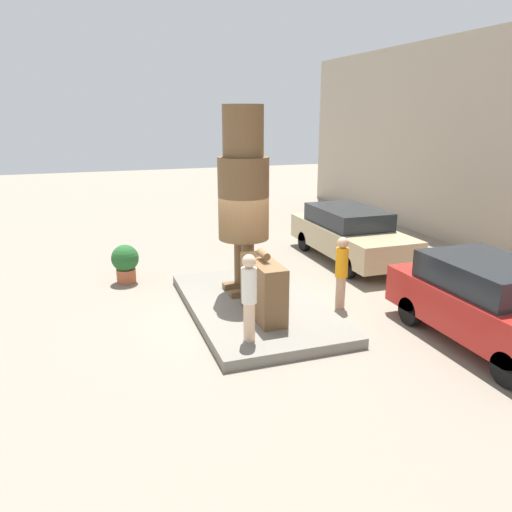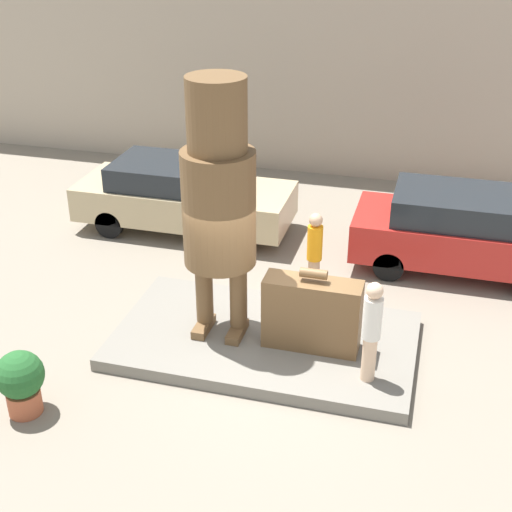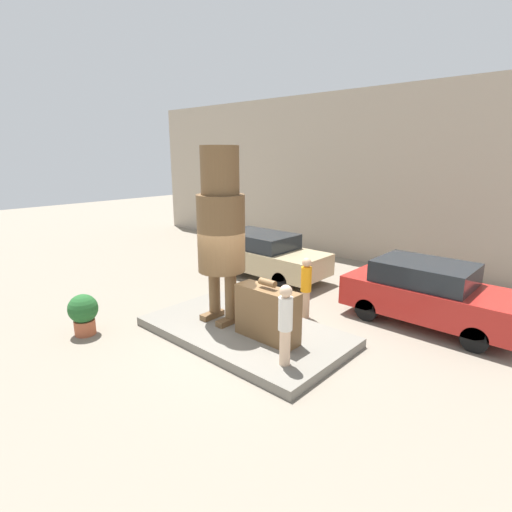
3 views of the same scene
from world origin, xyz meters
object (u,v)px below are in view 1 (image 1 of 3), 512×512
at_px(giant_suitcase, 263,288).
at_px(tourist, 249,294).
at_px(parked_car_tan, 350,233).
at_px(worker_hivis, 341,270).
at_px(parked_car_red, 491,303).
at_px(planter_pot, 125,262).
at_px(statue_figure, 243,187).

bearing_deg(giant_suitcase, tourist, -32.33).
bearing_deg(parked_car_tan, worker_hivis, -31.95).
height_order(parked_car_tan, parked_car_red, parked_car_red).
bearing_deg(parked_car_tan, giant_suitcase, -47.67).
bearing_deg(giant_suitcase, parked_car_red, 59.80).
relative_size(tourist, parked_car_red, 0.39).
relative_size(parked_car_red, planter_pot, 4.13).
xyz_separation_m(parked_car_red, planter_pot, (-5.99, -6.30, -0.28)).
height_order(statue_figure, planter_pot, statue_figure).
distance_m(statue_figure, parked_car_red, 5.63).
distance_m(giant_suitcase, planter_pot, 4.53).
relative_size(planter_pot, worker_hivis, 0.61).
relative_size(statue_figure, worker_hivis, 2.56).
xyz_separation_m(tourist, worker_hivis, (-1.37, 2.65, -0.22)).
height_order(parked_car_tan, planter_pot, parked_car_tan).
bearing_deg(worker_hivis, planter_pot, -127.27).
bearing_deg(giant_suitcase, statue_figure, 177.38).
xyz_separation_m(giant_suitcase, worker_hivis, (-0.36, 2.01, 0.09)).
height_order(tourist, parked_car_red, tourist).
bearing_deg(planter_pot, statue_figure, 48.90).
distance_m(tourist, worker_hivis, 2.99).
distance_m(parked_car_tan, worker_hivis, 4.01).
bearing_deg(planter_pot, giant_suitcase, 33.35).
xyz_separation_m(statue_figure, parked_car_tan, (-2.22, 4.06, -1.90)).
bearing_deg(parked_car_red, planter_pot, -133.59).
xyz_separation_m(parked_car_tan, parked_car_red, (5.98, -0.32, 0.02)).
relative_size(giant_suitcase, parked_car_tan, 0.33).
height_order(statue_figure, parked_car_red, statue_figure).
bearing_deg(worker_hivis, tourist, -62.69).
height_order(tourist, parked_car_tan, tourist).
bearing_deg(parked_car_red, parked_car_tan, 176.95).
bearing_deg(statue_figure, worker_hivis, 58.45).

